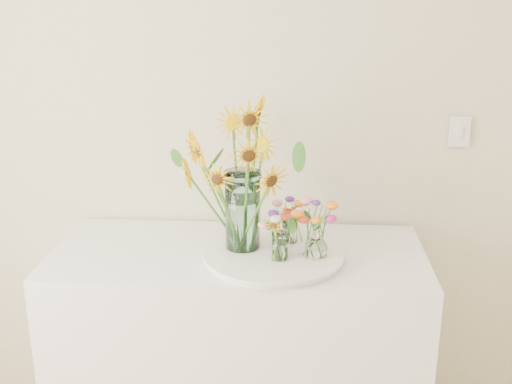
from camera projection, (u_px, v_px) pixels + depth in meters
The scene contains 10 objects.
counter at pixel (239, 355), 2.55m from camera, with size 1.40×0.60×0.90m, color white.
tray at pixel (273, 256), 2.33m from camera, with size 0.49×0.49×0.03m, color white.
mason_jar at pixel (243, 210), 2.32m from camera, with size 0.13×0.13×0.30m, color #A4D8CC.
sunflower_bouquet at pixel (242, 174), 2.28m from camera, with size 0.76×0.76×0.57m, color #E9B104, non-canonical shape.
small_vase_a at pixel (280, 247), 2.25m from camera, with size 0.06×0.06×0.10m, color white.
wildflower_posy_a at pixel (280, 235), 2.24m from camera, with size 0.17×0.17×0.19m, color orange, non-canonical shape.
small_vase_b at pixel (316, 241), 2.27m from camera, with size 0.09×0.09×0.12m, color white, non-canonical shape.
wildflower_posy_b at pixel (316, 230), 2.25m from camera, with size 0.19×0.19×0.21m, color orange, non-canonical shape.
small_vase_c at pixel (290, 231), 2.40m from camera, with size 0.06×0.06×0.10m, color white.
wildflower_posy_c at pixel (290, 219), 2.38m from camera, with size 0.19×0.19×0.19m, color orange, non-canonical shape.
Camera 1 is at (0.05, -0.27, 1.87)m, focal length 45.00 mm.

